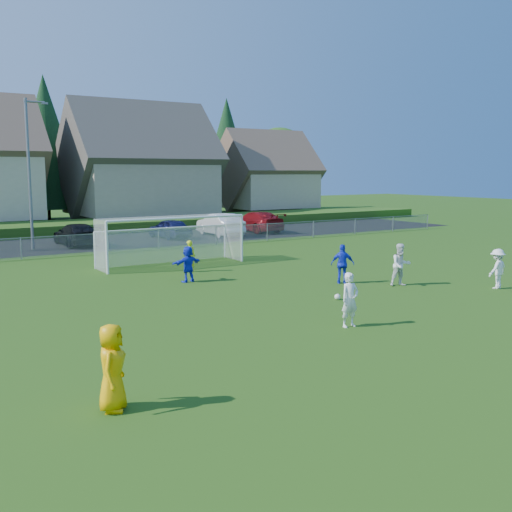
# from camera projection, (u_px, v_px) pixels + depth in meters

# --- Properties ---
(ground) EXTENTS (160.00, 160.00, 0.00)m
(ground) POSITION_uv_depth(u_px,v_px,m) (407.00, 337.00, 17.22)
(ground) COLOR #193D0C
(ground) RESTS_ON ground
(asphalt_lot) EXTENTS (60.00, 60.00, 0.00)m
(asphalt_lot) POSITION_uv_depth(u_px,v_px,m) (98.00, 242.00, 40.06)
(asphalt_lot) COLOR black
(asphalt_lot) RESTS_ON ground
(grass_embankment) EXTENTS (70.00, 6.00, 0.80)m
(grass_embankment) POSITION_uv_depth(u_px,v_px,m) (66.00, 228.00, 46.23)
(grass_embankment) COLOR #1E420F
(grass_embankment) RESTS_ON ground
(soccer_ball) EXTENTS (0.22, 0.22, 0.22)m
(soccer_ball) POSITION_uv_depth(u_px,v_px,m) (337.00, 297.00, 22.18)
(soccer_ball) COLOR white
(soccer_ball) RESTS_ON ground
(referee) EXTENTS (0.94, 1.03, 1.77)m
(referee) POSITION_uv_depth(u_px,v_px,m) (112.00, 368.00, 11.81)
(referee) COLOR #FFB105
(referee) RESTS_ON ground
(player_white_a) EXTENTS (0.62, 0.42, 1.68)m
(player_white_a) POSITION_uv_depth(u_px,v_px,m) (350.00, 300.00, 18.22)
(player_white_a) COLOR white
(player_white_a) RESTS_ON ground
(player_white_b) EXTENTS (1.04, 0.93, 1.76)m
(player_white_b) POSITION_uv_depth(u_px,v_px,m) (401.00, 265.00, 24.76)
(player_white_b) COLOR white
(player_white_b) RESTS_ON ground
(player_white_c) EXTENTS (1.11, 0.73, 1.62)m
(player_white_c) POSITION_uv_depth(u_px,v_px,m) (497.00, 269.00, 24.23)
(player_white_c) COLOR white
(player_white_c) RESTS_ON ground
(player_blue_a) EXTENTS (1.02, 0.93, 1.67)m
(player_blue_a) POSITION_uv_depth(u_px,v_px,m) (343.00, 264.00, 25.29)
(player_blue_a) COLOR #162CD5
(player_blue_a) RESTS_ON ground
(player_blue_b) EXTENTS (1.50, 0.71, 1.56)m
(player_blue_b) POSITION_uv_depth(u_px,v_px,m) (188.00, 264.00, 25.67)
(player_blue_b) COLOR #162CD5
(player_blue_b) RESTS_ON ground
(goalkeeper) EXTENTS (0.65, 0.54, 1.51)m
(goalkeeper) POSITION_uv_depth(u_px,v_px,m) (189.00, 256.00, 28.23)
(goalkeeper) COLOR yellow
(goalkeeper) RESTS_ON ground
(car_d) EXTENTS (2.03, 4.88, 1.41)m
(car_d) POSITION_uv_depth(u_px,v_px,m) (76.00, 234.00, 38.32)
(car_d) COLOR black
(car_d) RESTS_ON ground
(car_e) EXTENTS (1.97, 4.20, 1.39)m
(car_e) POSITION_uv_depth(u_px,v_px,m) (170.00, 228.00, 42.47)
(car_e) COLOR #151949
(car_e) RESTS_ON ground
(car_f) EXTENTS (2.07, 5.09, 1.64)m
(car_f) POSITION_uv_depth(u_px,v_px,m) (220.00, 225.00, 44.09)
(car_f) COLOR silver
(car_f) RESTS_ON ground
(car_g) EXTENTS (2.28, 5.49, 1.59)m
(car_g) POSITION_uv_depth(u_px,v_px,m) (256.00, 222.00, 46.97)
(car_g) COLOR maroon
(car_g) RESTS_ON ground
(soccer_goal) EXTENTS (7.42, 1.90, 2.50)m
(soccer_goal) POSITION_uv_depth(u_px,v_px,m) (170.00, 233.00, 30.32)
(soccer_goal) COLOR white
(soccer_goal) RESTS_ON ground
(chainlink_fence) EXTENTS (52.06, 0.06, 1.20)m
(chainlink_fence) POSITION_uv_depth(u_px,v_px,m) (127.00, 241.00, 35.40)
(chainlink_fence) COLOR gray
(chainlink_fence) RESTS_ON ground
(streetlight) EXTENTS (1.38, 0.18, 9.00)m
(streetlight) POSITION_uv_depth(u_px,v_px,m) (30.00, 169.00, 35.73)
(streetlight) COLOR slate
(streetlight) RESTS_ON ground
(houses_row) EXTENTS (53.90, 11.45, 13.27)m
(houses_row) POSITION_uv_depth(u_px,v_px,m) (61.00, 141.00, 52.51)
(houses_row) COLOR tan
(houses_row) RESTS_ON ground
(tree_row) EXTENTS (65.98, 12.36, 13.80)m
(tree_row) POSITION_uv_depth(u_px,v_px,m) (34.00, 148.00, 57.28)
(tree_row) COLOR #382616
(tree_row) RESTS_ON ground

